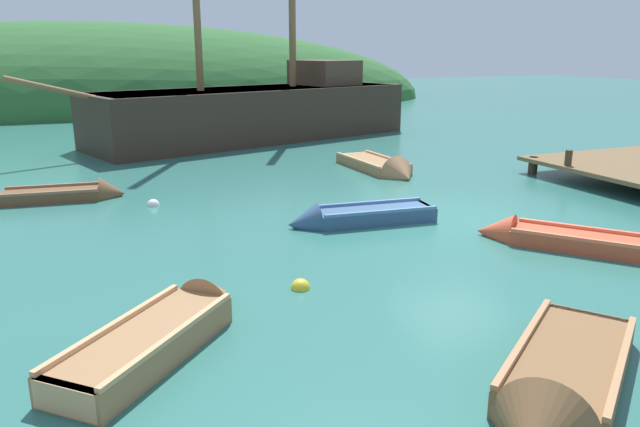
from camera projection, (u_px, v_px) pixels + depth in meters
ground_plane at (456, 218)px, 13.88m from camera, size 120.00×120.00×0.00m
shore_hill at (89, 106)px, 40.75m from camera, size 50.64×18.86×11.11m
sailing_ship at (257, 119)px, 25.79m from camera, size 16.52×7.74×13.79m
rowboat_center at (560, 391)px, 6.64m from camera, size 3.38×2.83×1.09m
rowboat_far at (167, 333)px, 7.94m from camera, size 3.04×3.06×0.91m
rowboat_near_dock at (562, 242)px, 11.85m from camera, size 3.02×3.50×0.86m
rowboat_portside at (354, 219)px, 13.39m from camera, size 3.43×1.25×0.86m
rowboat_outer_left at (383, 169)px, 19.01m from camera, size 1.25×3.74×1.12m
rowboat_outer_right at (73, 196)px, 15.57m from camera, size 3.07×1.29×0.91m
buoy_yellow at (300, 288)px, 9.79m from camera, size 0.33×0.33×0.33m
buoy_white at (153, 205)px, 14.97m from camera, size 0.32×0.32×0.32m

